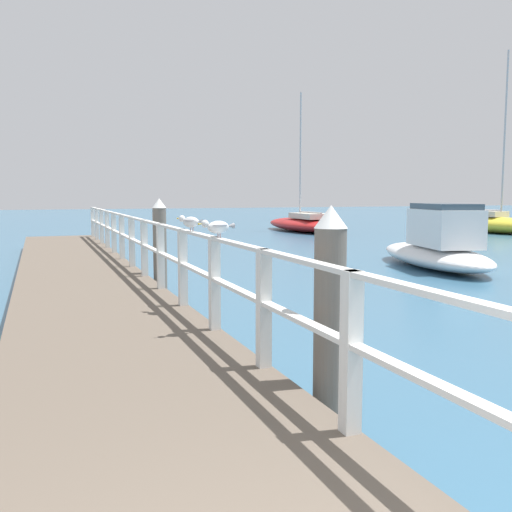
{
  "coord_description": "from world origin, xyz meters",
  "views": [
    {
      "loc": [
        -0.8,
        -0.94,
        2.11
      ],
      "look_at": [
        2.64,
        8.15,
        1.05
      ],
      "focal_mm": 40.41,
      "sensor_mm": 36.0,
      "label": 1
    }
  ],
  "objects_px": {
    "boat_3": "(437,247)",
    "dock_piling_far": "(160,246)",
    "seagull_foreground": "(218,226)",
    "seagull_background": "(191,221)",
    "boat_2": "(494,224)",
    "boat_4": "(303,224)",
    "dock_piling_near": "(329,319)"
  },
  "relations": [
    {
      "from": "dock_piling_near",
      "to": "boat_4",
      "type": "bearing_deg",
      "value": 65.02
    },
    {
      "from": "dock_piling_near",
      "to": "seagull_foreground",
      "type": "height_order",
      "value": "dock_piling_near"
    },
    {
      "from": "dock_piling_far",
      "to": "boat_3",
      "type": "relative_size",
      "value": 0.33
    },
    {
      "from": "dock_piling_far",
      "to": "boat_3",
      "type": "distance_m",
      "value": 8.37
    },
    {
      "from": "boat_2",
      "to": "boat_3",
      "type": "distance_m",
      "value": 16.57
    },
    {
      "from": "seagull_background",
      "to": "dock_piling_near",
      "type": "bearing_deg",
      "value": -115.28
    },
    {
      "from": "dock_piling_near",
      "to": "dock_piling_far",
      "type": "height_order",
      "value": "same"
    },
    {
      "from": "seagull_background",
      "to": "boat_4",
      "type": "bearing_deg",
      "value": 29.07
    },
    {
      "from": "boat_3",
      "to": "dock_piling_near",
      "type": "bearing_deg",
      "value": 60.85
    },
    {
      "from": "dock_piling_near",
      "to": "seagull_foreground",
      "type": "bearing_deg",
      "value": 100.65
    },
    {
      "from": "seagull_background",
      "to": "boat_2",
      "type": "xyz_separation_m",
      "value": [
        20.99,
        16.65,
        -1.23
      ]
    },
    {
      "from": "boat_3",
      "to": "boat_4",
      "type": "height_order",
      "value": "boat_4"
    },
    {
      "from": "dock_piling_near",
      "to": "seagull_background",
      "type": "height_order",
      "value": "dock_piling_near"
    },
    {
      "from": "seagull_background",
      "to": "boat_4",
      "type": "relative_size",
      "value": 0.06
    },
    {
      "from": "dock_piling_far",
      "to": "dock_piling_near",
      "type": "bearing_deg",
      "value": -90.0
    },
    {
      "from": "seagull_foreground",
      "to": "boat_4",
      "type": "relative_size",
      "value": 0.06
    },
    {
      "from": "dock_piling_far",
      "to": "boat_2",
      "type": "xyz_separation_m",
      "value": [
        20.6,
        12.53,
        -0.52
      ]
    },
    {
      "from": "boat_2",
      "to": "boat_4",
      "type": "xyz_separation_m",
      "value": [
        -9.08,
        4.74,
        -0.07
      ]
    },
    {
      "from": "boat_2",
      "to": "boat_4",
      "type": "height_order",
      "value": "boat_2"
    },
    {
      "from": "boat_3",
      "to": "dock_piling_far",
      "type": "bearing_deg",
      "value": 23.72
    },
    {
      "from": "dock_piling_near",
      "to": "dock_piling_far",
      "type": "relative_size",
      "value": 1.0
    },
    {
      "from": "dock_piling_near",
      "to": "boat_4",
      "type": "distance_m",
      "value": 27.3
    },
    {
      "from": "seagull_foreground",
      "to": "boat_4",
      "type": "bearing_deg",
      "value": -40.65
    },
    {
      "from": "dock_piling_far",
      "to": "boat_3",
      "type": "height_order",
      "value": "dock_piling_far"
    },
    {
      "from": "boat_2",
      "to": "boat_4",
      "type": "relative_size",
      "value": 1.23
    },
    {
      "from": "seagull_foreground",
      "to": "boat_2",
      "type": "bearing_deg",
      "value": -62.42
    },
    {
      "from": "seagull_foreground",
      "to": "boat_2",
      "type": "relative_size",
      "value": 0.05
    },
    {
      "from": "dock_piling_near",
      "to": "seagull_foreground",
      "type": "xyz_separation_m",
      "value": [
        -0.39,
        2.06,
        0.71
      ]
    },
    {
      "from": "seagull_foreground",
      "to": "boat_3",
      "type": "bearing_deg",
      "value": -64.18
    },
    {
      "from": "seagull_foreground",
      "to": "seagull_background",
      "type": "bearing_deg",
      "value": -13.1
    },
    {
      "from": "seagull_foreground",
      "to": "seagull_background",
      "type": "relative_size",
      "value": 1.11
    },
    {
      "from": "seagull_foreground",
      "to": "boat_3",
      "type": "height_order",
      "value": "boat_3"
    }
  ]
}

